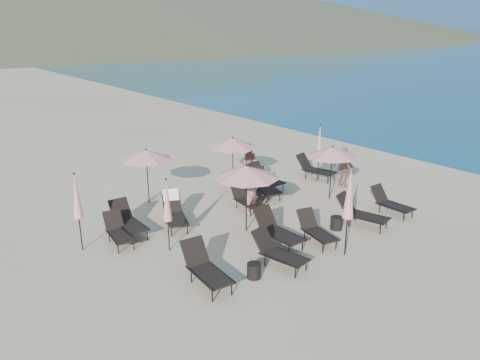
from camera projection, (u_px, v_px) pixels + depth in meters
ground at (332, 233)px, 15.19m from camera, size 800.00×800.00×0.00m
lounger_0 at (205, 267)px, 12.03m from camera, size 0.80×1.81×1.02m
lounger_1 at (278, 251)px, 12.97m from camera, size 0.95×1.74×0.95m
lounger_2 at (277, 230)px, 14.26m from camera, size 0.69×1.77×1.02m
lounger_3 at (316, 229)px, 14.43m from camera, size 0.88×1.63×0.89m
lounger_4 at (360, 212)px, 15.61m from camera, size 1.11×1.86×1.01m
lounger_5 at (391, 202)px, 16.63m from camera, size 0.63×1.60×0.91m
lounger_6 at (128, 220)px, 15.00m from camera, size 0.67×1.72×0.99m
lounger_7 at (174, 211)px, 15.62m from camera, size 1.15×1.81×1.06m
lounger_8 at (245, 198)px, 17.04m from camera, size 0.74×1.57×0.87m
lounger_9 at (264, 184)px, 18.37m from camera, size 1.09×1.86×1.00m
lounger_10 at (265, 177)px, 19.29m from camera, size 0.74×1.71×0.96m
lounger_11 at (314, 168)px, 20.47m from camera, size 1.06×1.86×1.01m
lounger_12 at (252, 187)px, 18.21m from camera, size 0.66×1.62×0.93m
lounger_13 at (118, 231)px, 14.35m from camera, size 0.75×1.57×0.87m
umbrella_open_0 at (246, 172)px, 14.72m from camera, size 2.12×2.12×2.28m
umbrella_open_1 at (332, 152)px, 17.58m from camera, size 1.98×1.98×2.13m
umbrella_open_2 at (146, 155)px, 17.19m from camera, size 1.97×1.97×2.12m
umbrella_open_3 at (233, 143)px, 18.83m from camera, size 2.00×2.00×2.16m
umbrella_closed_0 at (349, 194)px, 13.11m from camera, size 0.32×0.32×2.75m
umbrella_closed_1 at (319, 142)px, 19.77m from camera, size 0.29×0.29×2.50m
umbrella_closed_2 at (76, 197)px, 13.50m from camera, size 0.28×0.28×2.43m
umbrella_closed_3 at (167, 201)px, 13.49m from camera, size 0.27×0.27×2.28m
side_table_0 at (254, 271)px, 12.40m from camera, size 0.38×0.38×0.42m
side_table_1 at (336, 223)px, 15.38m from camera, size 0.40×0.40×0.44m
beachgoer_a at (252, 191)px, 16.59m from camera, size 0.64×0.48×1.60m
beachgoer_b at (250, 163)px, 20.10m from camera, size 0.94×0.97×1.57m
beachgoer_c at (344, 167)px, 19.25m from camera, size 0.42×1.00×1.70m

